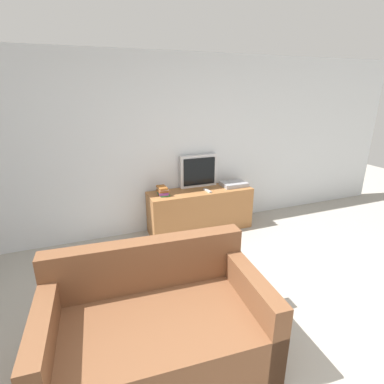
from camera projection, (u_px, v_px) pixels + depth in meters
The scene contains 7 objects.
wall_back at pixel (147, 148), 4.33m from camera, with size 9.00×0.06×2.60m.
tv_stand at pixel (200, 210), 4.65m from camera, with size 1.60×0.47×0.65m.
television at pixel (198, 171), 4.64m from camera, with size 0.59×0.09×0.50m.
couch at pixel (157, 329), 2.37m from camera, with size 1.75×1.07×0.91m.
book_stack at pixel (163, 191), 4.32m from camera, with size 0.16×0.23×0.13m.
remote_on_stand at pixel (207, 191), 4.49m from camera, with size 0.07×0.18×0.02m.
set_top_box at pixel (234, 184), 4.73m from camera, with size 0.39×0.28×0.06m.
Camera 1 is at (-0.95, -1.22, 2.11)m, focal length 28.00 mm.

